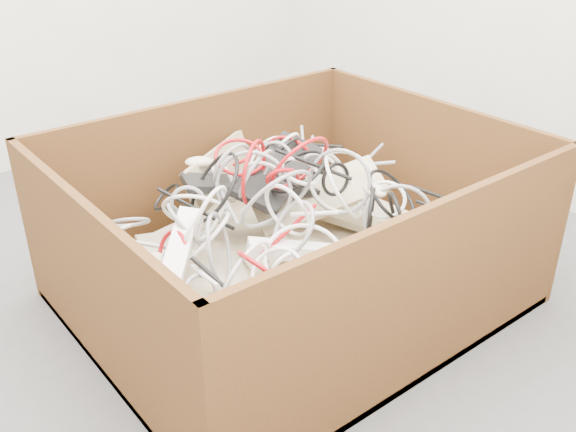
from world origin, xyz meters
TOP-DOWN VIEW (x-y plane):
  - ground at (0.00, 0.00)m, footprint 3.00×3.00m
  - cardboard_box at (0.16, -0.18)m, footprint 1.33×1.11m
  - keyboard_pile at (0.19, -0.18)m, footprint 1.03×0.93m
  - mice_scatter at (0.18, -0.24)m, footprint 0.97×0.85m
  - power_strip_left at (-0.26, -0.24)m, footprint 0.26×0.27m
  - power_strip_right at (0.02, -0.41)m, footprint 0.28×0.19m
  - vga_plug at (0.48, -0.16)m, footprint 0.06×0.06m
  - cable_tangle at (0.09, -0.21)m, footprint 1.19×0.86m

SIDE VIEW (x-z plane):
  - ground at x=0.00m, z-range 0.00..0.00m
  - cardboard_box at x=0.16m, z-range -0.15..0.43m
  - keyboard_pile at x=0.19m, z-range 0.10..0.46m
  - power_strip_right at x=0.02m, z-range 0.29..0.39m
  - mice_scatter at x=0.18m, z-range 0.26..0.44m
  - power_strip_left at x=-0.26m, z-range 0.30..0.43m
  - vga_plug at x=0.48m, z-range 0.36..0.39m
  - cable_tangle at x=0.09m, z-range 0.17..0.63m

